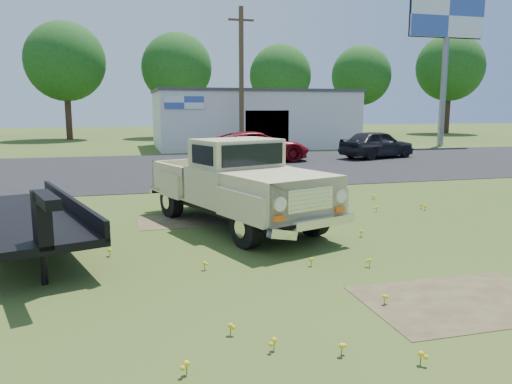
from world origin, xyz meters
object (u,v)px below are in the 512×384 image
at_px(red_pickup, 257,147).
at_px(dark_sedan, 377,144).
at_px(vintage_pickup_truck, 237,183).
at_px(billboard, 447,30).
at_px(flatbed_trailer, 21,212).

xyz_separation_m(red_pickup, dark_sedan, (7.17, -0.04, -0.00)).
distance_m(vintage_pickup_truck, dark_sedan, 18.26).
height_order(billboard, vintage_pickup_truck, billboard).
relative_size(vintage_pickup_truck, dark_sedan, 1.27).
xyz_separation_m(vintage_pickup_truck, flatbed_trailer, (-4.69, -1.09, -0.26)).
relative_size(flatbed_trailer, red_pickup, 1.04).
height_order(vintage_pickup_truck, flatbed_trailer, vintage_pickup_truck).
bearing_deg(dark_sedan, billboard, -69.51).
relative_size(vintage_pickup_truck, red_pickup, 1.03).
height_order(billboard, flatbed_trailer, billboard).
distance_m(vintage_pickup_truck, flatbed_trailer, 4.82).
distance_m(billboard, vintage_pickup_truck, 30.68).
distance_m(billboard, flatbed_trailer, 34.77).
relative_size(billboard, flatbed_trailer, 1.85).
bearing_deg(red_pickup, flatbed_trailer, 147.95).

